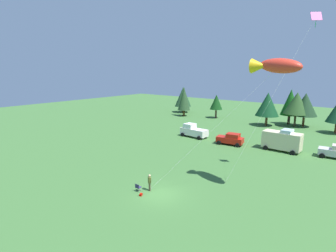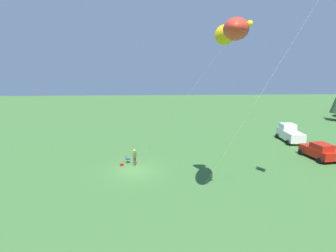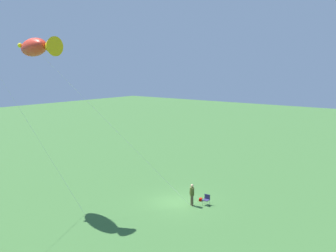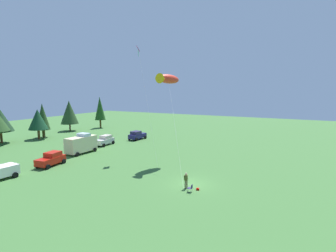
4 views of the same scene
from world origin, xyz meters
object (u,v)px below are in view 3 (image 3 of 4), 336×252
at_px(person_kite_flyer, 192,193).
at_px(backpack_on_grass, 201,200).
at_px(kite_large_fish, 37,47).
at_px(folding_chair, 206,199).

xyz_separation_m(person_kite_flyer, backpack_on_grass, (0.06, -1.34, -0.91)).
bearing_deg(backpack_on_grass, kite_large_fish, 43.33).
distance_m(person_kite_flyer, folding_chair, 1.30).
bearing_deg(person_kite_flyer, folding_chair, 167.55).
bearing_deg(kite_large_fish, folding_chair, -140.88).
height_order(folding_chair, backpack_on_grass, folding_chair).
xyz_separation_m(person_kite_flyer, folding_chair, (-0.80, -0.87, -0.53)).
bearing_deg(person_kite_flyer, backpack_on_grass, -147.18).
xyz_separation_m(backpack_on_grass, kite_large_fish, (9.02, 8.51, 12.17)).
distance_m(folding_chair, backpack_on_grass, 1.05).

